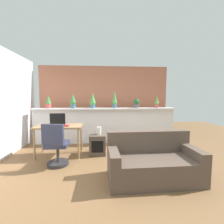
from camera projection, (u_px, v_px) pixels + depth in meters
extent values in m
plane|color=brown|center=(108.00, 173.00, 2.96)|extent=(12.00, 12.00, 0.00)
cube|color=silver|center=(105.00, 126.00, 4.89)|extent=(4.38, 0.16, 1.07)
cube|color=silver|center=(105.00, 109.00, 4.80)|extent=(4.38, 0.34, 0.04)
cube|color=#AD664C|center=(104.00, 103.00, 5.42)|extent=(4.38, 0.10, 2.50)
cylinder|color=#B7474C|center=(48.00, 106.00, 4.71)|extent=(0.16, 0.16, 0.14)
cone|color=#3D843D|center=(48.00, 99.00, 4.69)|extent=(0.17, 0.17, 0.26)
cylinder|color=#386B84|center=(73.00, 106.00, 4.70)|extent=(0.14, 0.14, 0.13)
sphere|color=#3D843D|center=(73.00, 102.00, 4.69)|extent=(0.17, 0.17, 0.17)
cone|color=#3D843D|center=(73.00, 98.00, 4.68)|extent=(0.15, 0.15, 0.22)
cylinder|color=#386B84|center=(93.00, 106.00, 4.75)|extent=(0.15, 0.15, 0.11)
sphere|color=#4C9347|center=(93.00, 103.00, 4.74)|extent=(0.19, 0.19, 0.19)
cone|color=#4C9347|center=(93.00, 97.00, 4.73)|extent=(0.16, 0.16, 0.28)
cylinder|color=#386B84|center=(115.00, 106.00, 4.82)|extent=(0.12, 0.12, 0.13)
sphere|color=#4C9347|center=(115.00, 102.00, 4.81)|extent=(0.16, 0.16, 0.16)
cone|color=#4C9347|center=(115.00, 96.00, 4.79)|extent=(0.13, 0.13, 0.32)
cylinder|color=#4C4C51|center=(137.00, 106.00, 4.90)|extent=(0.16, 0.16, 0.12)
sphere|color=#235B2D|center=(137.00, 102.00, 4.89)|extent=(0.19, 0.19, 0.19)
cylinder|color=#B7474C|center=(157.00, 106.00, 4.91)|extent=(0.12, 0.12, 0.11)
sphere|color=#669E4C|center=(157.00, 103.00, 4.90)|extent=(0.13, 0.13, 0.13)
cone|color=#669E4C|center=(157.00, 99.00, 4.89)|extent=(0.11, 0.11, 0.21)
cylinder|color=#99754C|center=(34.00, 145.00, 3.53)|extent=(0.04, 0.04, 0.71)
cylinder|color=#99754C|center=(79.00, 144.00, 3.60)|extent=(0.04, 0.04, 0.71)
cylinder|color=#99754C|center=(42.00, 139.00, 4.03)|extent=(0.04, 0.04, 0.71)
cylinder|color=#99754C|center=(81.00, 138.00, 4.10)|extent=(0.04, 0.04, 0.71)
cube|color=#99754C|center=(59.00, 126.00, 3.78)|extent=(1.10, 0.60, 0.04)
cube|color=black|center=(58.00, 119.00, 3.84)|extent=(0.37, 0.04, 0.29)
cylinder|color=#262628|center=(58.00, 163.00, 3.29)|extent=(0.44, 0.44, 0.07)
cylinder|color=#333333|center=(58.00, 154.00, 3.28)|extent=(0.06, 0.06, 0.34)
cube|color=#2D334C|center=(58.00, 144.00, 3.26)|extent=(0.44, 0.44, 0.08)
cube|color=#2D334C|center=(53.00, 135.00, 3.04)|extent=(0.45, 0.15, 0.42)
cube|color=#4C4238|center=(98.00, 144.00, 3.92)|extent=(0.40, 0.40, 0.50)
cube|color=black|center=(97.00, 147.00, 3.73)|extent=(0.28, 0.04, 0.28)
cylinder|color=silver|center=(99.00, 131.00, 3.89)|extent=(0.11, 0.11, 0.20)
cube|color=#B22D33|center=(66.00, 126.00, 3.67)|extent=(0.15, 0.11, 0.04)
cube|color=brown|center=(153.00, 169.00, 2.69)|extent=(1.58, 0.79, 0.40)
cube|color=brown|center=(148.00, 141.00, 2.95)|extent=(1.56, 0.19, 0.40)
cube|color=brown|center=(113.00, 154.00, 2.60)|extent=(0.18, 0.76, 0.16)
cube|color=brown|center=(192.00, 152.00, 2.73)|extent=(0.18, 0.76, 0.16)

